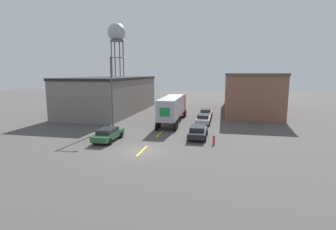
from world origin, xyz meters
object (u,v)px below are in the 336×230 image
parked_car_left_near (108,134)px  street_lamp (113,88)px  semi_truck (173,106)px  parked_car_right_mid (203,119)px  water_tower (117,34)px  parked_car_right_far (206,113)px  fire_hydrant (214,140)px  parked_car_right_near (198,131)px

parked_car_left_near → street_lamp: size_ratio=0.51×
semi_truck → parked_car_right_mid: bearing=-5.5°
parked_car_left_near → water_tower: bearing=110.9°
parked_car_right_far → parked_car_left_near: (-9.24, -17.12, 0.00)m
parked_car_right_far → parked_car_left_near: size_ratio=1.00×
parked_car_right_far → fire_hydrant: size_ratio=5.14×
parked_car_right_near → fire_hydrant: 2.93m
parked_car_right_far → fire_hydrant: bearing=-83.6°
parked_car_right_near → water_tower: 48.67m
parked_car_right_near → water_tower: water_tower is taller
parked_car_right_mid → parked_car_right_far: 5.63m
parked_car_right_mid → fire_hydrant: (1.83, -10.60, -0.28)m
parked_car_right_near → street_lamp: size_ratio=0.51×
parked_car_right_far → parked_car_left_near: bearing=-118.4°
parked_car_right_near → fire_hydrant: (1.83, -2.28, -0.28)m
parked_car_left_near → fire_hydrant: 11.11m
parked_car_left_near → street_lamp: bearing=107.8°
semi_truck → parked_car_right_near: 9.82m
semi_truck → parked_car_left_near: 12.84m
semi_truck → parked_car_right_near: bearing=-64.6°
parked_car_right_far → parked_car_right_near: (0.00, -13.96, 0.00)m
parked_car_right_near → street_lamp: (-11.34, 3.38, 4.49)m
parked_car_left_near → street_lamp: (-2.10, 6.54, 4.49)m
semi_truck → street_lamp: (-6.94, -5.25, 2.90)m
parked_car_right_far → fire_hydrant: parked_car_right_far is taller
semi_truck → fire_hydrant: 12.70m
parked_car_left_near → street_lamp: street_lamp is taller
parked_car_right_mid → parked_car_right_far: (0.00, 5.63, 0.00)m
parked_car_right_mid → fire_hydrant: 10.76m
street_lamp → semi_truck: bearing=37.1°
semi_truck → parked_car_right_near: size_ratio=2.81×
parked_car_right_mid → parked_car_right_near: 8.33m
street_lamp → fire_hydrant: 15.11m
water_tower → parked_car_right_near: bearing=-56.8°
parked_car_left_near → fire_hydrant: parked_car_left_near is taller
parked_car_right_mid → parked_car_left_near: bearing=-128.8°
parked_car_right_mid → parked_car_right_near: same height
parked_car_right_mid → parked_car_right_far: same height
parked_car_right_mid → water_tower: size_ratio=0.24×
street_lamp → water_tower: bearing=111.5°
fire_hydrant → semi_truck: bearing=119.7°
parked_car_right_mid → water_tower: bearing=129.9°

